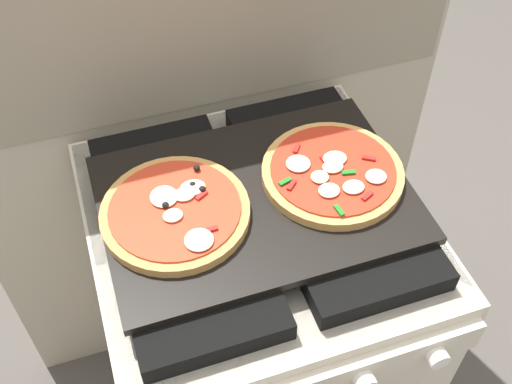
{
  "coord_description": "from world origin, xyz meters",
  "views": [
    {
      "loc": [
        -0.23,
        -0.69,
        1.74
      ],
      "look_at": [
        0.0,
        0.0,
        0.93
      ],
      "focal_mm": 43.9,
      "sensor_mm": 36.0,
      "label": 1
    }
  ],
  "objects": [
    {
      "name": "kitchen_backsplash",
      "position": [
        0.0,
        0.33,
        0.79
      ],
      "size": [
        1.1,
        0.09,
        1.55
      ],
      "color": "#B2A893",
      "rests_on": "ground_plane"
    },
    {
      "name": "stove",
      "position": [
        -0.0,
        -0.0,
        0.45
      ],
      "size": [
        0.6,
        0.64,
        0.9
      ],
      "color": "beige",
      "rests_on": "ground_plane"
    },
    {
      "name": "baking_tray",
      "position": [
        0.0,
        0.0,
        0.91
      ],
      "size": [
        0.54,
        0.38,
        0.02
      ],
      "primitive_type": "cube",
      "color": "black",
      "rests_on": "stove"
    },
    {
      "name": "pizza_right",
      "position": [
        0.14,
        -0.01,
        0.93
      ],
      "size": [
        0.25,
        0.25,
        0.03
      ],
      "color": "tan",
      "rests_on": "baking_tray"
    },
    {
      "name": "pizza_left",
      "position": [
        -0.14,
        -0.0,
        0.93
      ],
      "size": [
        0.25,
        0.25,
        0.03
      ],
      "color": "#C18947",
      "rests_on": "baking_tray"
    }
  ]
}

